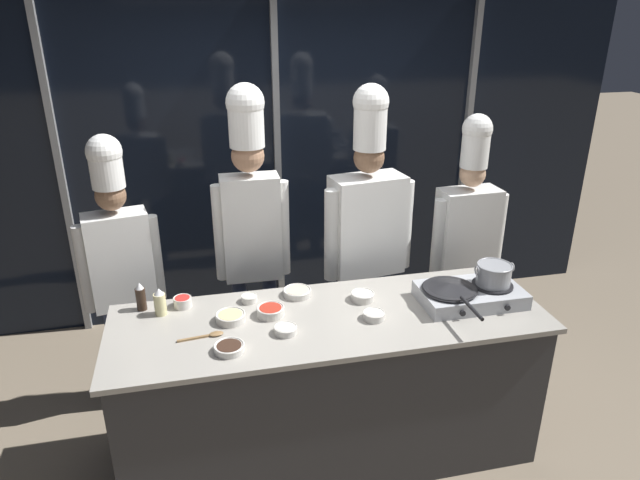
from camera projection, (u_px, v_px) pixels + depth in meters
name	position (u px, v px, depth m)	size (l,w,h in m)	color
ground_plane	(329.00, 448.00, 3.46)	(24.00, 24.00, 0.00)	#7F705B
window_wall_back	(277.00, 156.00, 4.57)	(5.72, 0.09, 2.70)	black
demo_counter	(330.00, 386.00, 3.28)	(2.37, 0.79, 0.92)	#2D2D30
portable_stove	(470.00, 294.00, 3.23)	(0.57, 0.36, 0.10)	#B2B5BA
frying_pan	(450.00, 287.00, 3.17)	(0.31, 0.54, 0.04)	#232326
stock_pot	(494.00, 274.00, 3.21)	(0.22, 0.20, 0.12)	#93969B
squeeze_bottle_soy	(141.00, 297.00, 3.14)	(0.05, 0.05, 0.17)	#332319
squeeze_bottle_oil	(160.00, 302.00, 3.09)	(0.07, 0.07, 0.16)	beige
prep_bowl_rice	(363.00, 296.00, 3.26)	(0.13, 0.13, 0.05)	silver
prep_bowl_soy_glaze	(229.00, 348.00, 2.78)	(0.15, 0.15, 0.04)	silver
prep_bowl_garlic	(286.00, 329.00, 2.94)	(0.12, 0.12, 0.04)	silver
prep_bowl_onion	(374.00, 315.00, 3.07)	(0.12, 0.12, 0.04)	silver
prep_bowl_ginger	(231.00, 317.00, 3.04)	(0.16, 0.16, 0.05)	silver
prep_bowl_bell_pepper	(183.00, 301.00, 3.19)	(0.10, 0.10, 0.06)	silver
prep_bowl_bean_sprouts	(249.00, 298.00, 3.24)	(0.09, 0.09, 0.04)	silver
prep_bowl_chili_flakes	(271.00, 311.00, 3.10)	(0.15, 0.15, 0.05)	silver
prep_bowl_chicken	(297.00, 292.00, 3.31)	(0.16, 0.16, 0.04)	silver
serving_spoon_slotted	(210.00, 335.00, 2.91)	(0.24, 0.06, 0.02)	olive
chef_head	(120.00, 255.00, 3.46)	(0.48, 0.26, 1.82)	#2D3856
chef_sous	(251.00, 214.00, 3.56)	(0.48, 0.23, 2.07)	#2D3856
chef_line	(367.00, 224.00, 3.73)	(0.62, 0.31, 2.05)	#2D3856
chef_pastry	(467.00, 228.00, 3.96)	(0.54, 0.23, 1.83)	#2D3856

